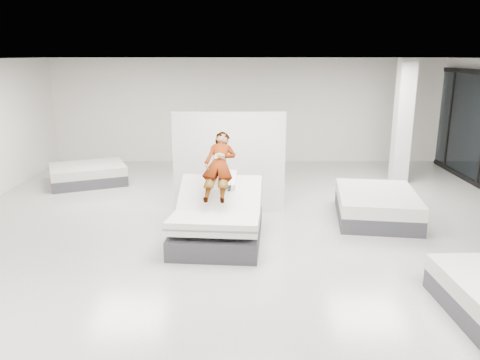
{
  "coord_description": "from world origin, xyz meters",
  "views": [
    {
      "loc": [
        -0.18,
        -7.56,
        3.28
      ],
      "look_at": [
        -0.2,
        0.94,
        1.0
      ],
      "focal_mm": 35.0,
      "sensor_mm": 36.0,
      "label": 1
    }
  ],
  "objects_px": {
    "flat_bed_left_far": "(88,174)",
    "person": "(219,174)",
    "hero_bed": "(218,222)",
    "column": "(403,122)",
    "divider_panel": "(229,163)",
    "flat_bed_right_far": "(376,205)",
    "remote": "(229,188)"
  },
  "relations": [
    {
      "from": "flat_bed_right_far",
      "to": "divider_panel",
      "type": "bearing_deg",
      "value": 171.16
    },
    {
      "from": "hero_bed",
      "to": "remote",
      "type": "xyz_separation_m",
      "value": [
        0.22,
        -0.05,
        0.65
      ]
    },
    {
      "from": "person",
      "to": "flat_bed_right_far",
      "type": "distance_m",
      "value": 3.44
    },
    {
      "from": "divider_panel",
      "to": "remote",
      "type": "bearing_deg",
      "value": -91.01
    },
    {
      "from": "remote",
      "to": "flat_bed_right_far",
      "type": "distance_m",
      "value": 3.34
    },
    {
      "from": "hero_bed",
      "to": "column",
      "type": "distance_m",
      "value": 6.3
    },
    {
      "from": "person",
      "to": "flat_bed_right_far",
      "type": "height_order",
      "value": "person"
    },
    {
      "from": "person",
      "to": "flat_bed_right_far",
      "type": "xyz_separation_m",
      "value": [
        3.19,
        0.92,
        -0.9
      ]
    },
    {
      "from": "hero_bed",
      "to": "column",
      "type": "height_order",
      "value": "column"
    },
    {
      "from": "hero_bed",
      "to": "flat_bed_right_far",
      "type": "relative_size",
      "value": 0.95
    },
    {
      "from": "divider_panel",
      "to": "flat_bed_left_far",
      "type": "distance_m",
      "value": 4.44
    },
    {
      "from": "flat_bed_left_far",
      "to": "person",
      "type": "bearing_deg",
      "value": -44.93
    },
    {
      "from": "flat_bed_left_far",
      "to": "divider_panel",
      "type": "bearing_deg",
      "value": -30.44
    },
    {
      "from": "divider_panel",
      "to": "column",
      "type": "xyz_separation_m",
      "value": [
        4.43,
        2.42,
        0.53
      ]
    },
    {
      "from": "remote",
      "to": "column",
      "type": "relative_size",
      "value": 0.04
    },
    {
      "from": "remote",
      "to": "flat_bed_left_far",
      "type": "distance_m",
      "value": 5.56
    },
    {
      "from": "flat_bed_left_far",
      "to": "hero_bed",
      "type": "bearing_deg",
      "value": -47.5
    },
    {
      "from": "divider_panel",
      "to": "column",
      "type": "height_order",
      "value": "column"
    },
    {
      "from": "flat_bed_left_far",
      "to": "flat_bed_right_far",
      "type": "bearing_deg",
      "value": -21.53
    },
    {
      "from": "divider_panel",
      "to": "column",
      "type": "relative_size",
      "value": 0.74
    },
    {
      "from": "remote",
      "to": "flat_bed_left_far",
      "type": "xyz_separation_m",
      "value": [
        -3.81,
        3.97,
        -0.77
      ]
    },
    {
      "from": "hero_bed",
      "to": "column",
      "type": "relative_size",
      "value": 0.67
    },
    {
      "from": "divider_panel",
      "to": "flat_bed_right_far",
      "type": "distance_m",
      "value": 3.18
    },
    {
      "from": "person",
      "to": "flat_bed_left_far",
      "type": "relative_size",
      "value": 0.69
    },
    {
      "from": "flat_bed_right_far",
      "to": "column",
      "type": "distance_m",
      "value": 3.47
    },
    {
      "from": "hero_bed",
      "to": "person",
      "type": "distance_m",
      "value": 0.87
    },
    {
      "from": "remote",
      "to": "divider_panel",
      "type": "bearing_deg",
      "value": 96.03
    },
    {
      "from": "remote",
      "to": "column",
      "type": "xyz_separation_m",
      "value": [
        4.38,
        4.18,
        0.58
      ]
    },
    {
      "from": "flat_bed_right_far",
      "to": "column",
      "type": "bearing_deg",
      "value": 64.36
    },
    {
      "from": "person",
      "to": "column",
      "type": "distance_m",
      "value": 5.97
    },
    {
      "from": "person",
      "to": "flat_bed_left_far",
      "type": "distance_m",
      "value": 5.19
    },
    {
      "from": "flat_bed_right_far",
      "to": "flat_bed_left_far",
      "type": "bearing_deg",
      "value": 158.47
    }
  ]
}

